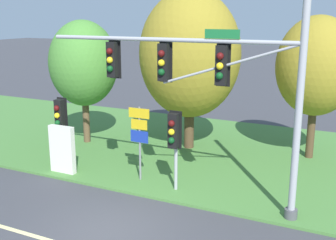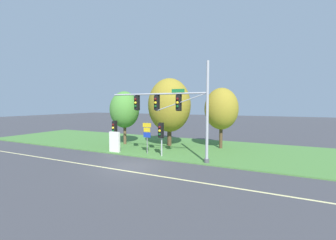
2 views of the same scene
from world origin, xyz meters
The scene contains 11 objects.
ground_plane centered at (0.00, 0.00, 0.00)m, with size 160.00×160.00×0.00m, color #3D3D42.
lane_stripe centered at (0.00, -1.20, 0.00)m, with size 36.00×0.16×0.01m, color beige.
grass_verge centered at (0.00, 8.25, 0.05)m, with size 48.00×11.50×0.10m, color #477A38.
traffic_signal_mast centered at (2.13, 2.97, 4.40)m, with size 8.95×0.49×7.73m.
pedestrian_signal_near_kerb centered at (0.69, 3.27, 2.18)m, with size 0.46×0.55×2.91m.
pedestrian_signal_further_along centered at (-4.45, 3.50, 2.17)m, with size 0.46×0.55×2.90m.
route_sign_post centered at (-0.92, 3.69, 1.96)m, with size 0.85×0.08×2.84m.
tree_nearest_road centered at (-5.74, 6.86, 3.96)m, with size 3.25×3.25×5.91m.
tree_left_of_mast centered at (-0.84, 8.22, 4.46)m, with size 4.58×4.58×7.24m.
tree_behind_signpost centered at (4.51, 9.20, 4.11)m, with size 3.37×3.37×6.13m.
info_kiosk centered at (-4.07, 3.04, 1.04)m, with size 1.10×0.24×1.90m.
Camera 2 is at (9.52, -13.58, 4.59)m, focal length 24.00 mm.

